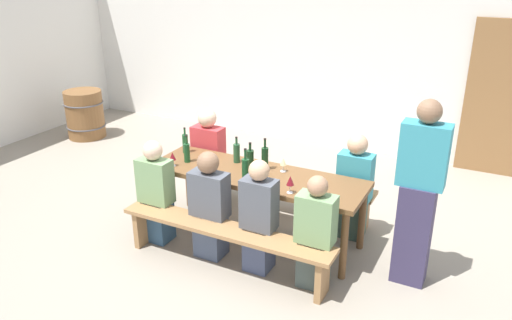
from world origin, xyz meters
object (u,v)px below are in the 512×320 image
at_px(wine_bottle_1, 237,153).
at_px(seated_guest_near_1, 210,207).
at_px(tasting_table, 256,180).
at_px(wine_glass_2, 290,181).
at_px(seated_guest_near_0, 156,194).
at_px(seated_guest_near_3, 315,235).
at_px(seated_guest_far_1, 354,189).
at_px(wine_glass_1, 173,157).
at_px(wine_bottle_0, 250,159).
at_px(wine_barrel, 85,114).
at_px(wine_bottle_2, 187,152).
at_px(wine_bottle_3, 265,158).
at_px(wooden_door, 500,100).
at_px(standing_host, 418,198).
at_px(wine_bottle_4, 245,170).
at_px(bench_near, 225,236).
at_px(bench_far, 282,184).
at_px(seated_guest_far_0, 209,158).
at_px(wine_bottle_5, 185,143).
at_px(wine_glass_0, 283,162).
at_px(seated_guest_near_2, 259,219).

bearing_deg(wine_bottle_1, seated_guest_near_1, -83.78).
bearing_deg(seated_guest_near_1, tasting_table, -26.35).
xyz_separation_m(wine_glass_2, seated_guest_near_0, (-1.40, -0.25, -0.34)).
bearing_deg(seated_guest_near_3, seated_guest_far_1, -2.63).
bearing_deg(wine_glass_1, wine_glass_2, -1.62).
height_order(wine_bottle_0, seated_guest_near_3, seated_guest_near_3).
xyz_separation_m(wine_bottle_1, wine_barrel, (-3.69, 1.44, -0.47)).
distance_m(wine_bottle_2, wine_bottle_3, 0.87).
distance_m(wine_bottle_2, wine_glass_1, 0.18).
bearing_deg(wine_bottle_0, seated_guest_near_1, -104.71).
relative_size(wine_bottle_2, wine_glass_1, 1.96).
height_order(wooden_door, seated_guest_near_3, wooden_door).
height_order(seated_guest_near_0, seated_guest_near_3, seated_guest_near_0).
relative_size(wine_bottle_3, wine_glass_2, 1.99).
xyz_separation_m(wooden_door, seated_guest_near_1, (-2.35, -3.57, -0.51)).
relative_size(seated_guest_near_3, standing_host, 0.63).
distance_m(wooden_door, wine_bottle_4, 3.91).
relative_size(wooden_door, wine_bottle_3, 6.04).
height_order(bench_near, wine_bottle_3, wine_bottle_3).
xyz_separation_m(wine_bottle_1, standing_host, (1.95, -0.21, -0.01)).
relative_size(tasting_table, wine_barrel, 2.90).
height_order(wine_bottle_3, seated_guest_near_3, wine_bottle_3).
relative_size(bench_near, seated_guest_far_1, 1.89).
relative_size(tasting_table, bench_near, 1.05).
bearing_deg(tasting_table, seated_guest_near_1, -116.35).
bearing_deg(wine_bottle_3, bench_far, 93.93).
distance_m(tasting_table, wine_bottle_3, 0.25).
bearing_deg(wine_barrel, seated_guest_far_0, -19.68).
height_order(wine_bottle_3, seated_guest_far_0, seated_guest_far_0).
bearing_deg(seated_guest_near_0, wine_bottle_5, 6.97).
distance_m(wine_bottle_0, wine_barrel, 4.24).
bearing_deg(seated_guest_near_1, seated_guest_far_0, 32.48).
xyz_separation_m(wine_bottle_1, seated_guest_near_0, (-0.58, -0.69, -0.33)).
height_order(seated_guest_near_1, seated_guest_far_1, seated_guest_far_1).
height_order(wine_bottle_3, seated_guest_far_1, seated_guest_far_1).
relative_size(wine_bottle_1, wine_bottle_3, 0.84).
bearing_deg(standing_host, seated_guest_near_1, 14.39).
bearing_deg(standing_host, wine_bottle_0, -3.05).
bearing_deg(standing_host, seated_guest_near_0, 10.77).
bearing_deg(wooden_door, wine_glass_1, -132.16).
xyz_separation_m(tasting_table, seated_guest_far_0, (-0.90, 0.51, -0.10)).
relative_size(tasting_table, seated_guest_near_1, 2.04).
bearing_deg(wine_bottle_4, seated_guest_near_3, -17.65).
height_order(wine_bottle_5, seated_guest_near_3, seated_guest_near_3).
bearing_deg(seated_guest_far_0, wine_bottle_3, 68.10).
bearing_deg(wine_bottle_2, seated_guest_near_3, -15.15).
height_order(wooden_door, wine_glass_0, wooden_door).
xyz_separation_m(wine_bottle_4, wine_bottle_5, (-0.99, 0.41, -0.02)).
relative_size(seated_guest_near_2, seated_guest_far_1, 0.98).
relative_size(wine_glass_1, standing_host, 0.09).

